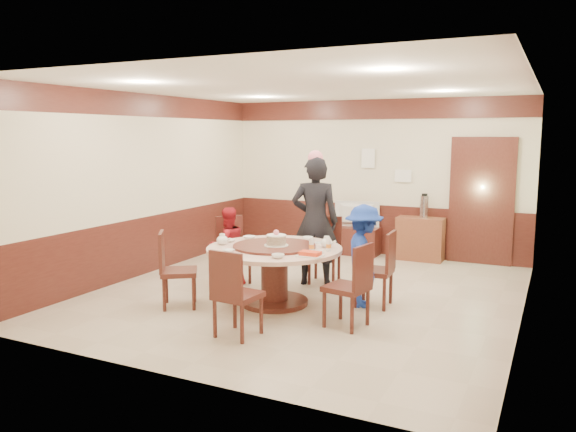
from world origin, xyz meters
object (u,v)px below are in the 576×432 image
at_px(tv_stand, 356,241).
at_px(side_cabinet, 420,239).
at_px(person_standing, 315,221).
at_px(person_blue, 364,256).
at_px(banquet_table, 274,264).
at_px(person_red, 228,246).
at_px(thermos, 424,207).
at_px(television, 356,214).
at_px(shrimp_platter, 310,254).
at_px(birthday_cake, 276,240).

distance_m(tv_stand, side_cabinet, 1.18).
height_order(person_standing, person_blue, person_standing).
distance_m(banquet_table, tv_stand, 3.39).
height_order(banquet_table, side_cabinet, banquet_table).
bearing_deg(tv_stand, person_standing, -86.45).
distance_m(person_red, tv_stand, 3.02).
bearing_deg(side_cabinet, thermos, 0.00).
height_order(tv_stand, television, television).
bearing_deg(banquet_table, shrimp_platter, -26.54).
bearing_deg(television, person_red, 60.37).
relative_size(person_red, television, 1.40).
height_order(banquet_table, shrimp_platter, shrimp_platter).
xyz_separation_m(tv_stand, television, (-0.00, 0.00, 0.48)).
xyz_separation_m(person_red, side_cabinet, (2.15, 2.86, -0.19)).
relative_size(person_standing, birthday_cake, 6.06).
relative_size(banquet_table, birthday_cake, 5.63).
distance_m(television, side_cabinet, 1.22).
height_order(birthday_cake, side_cabinet, birthday_cake).
xyz_separation_m(banquet_table, television, (-0.06, 3.38, 0.20)).
bearing_deg(birthday_cake, side_cabinet, 72.87).
bearing_deg(television, shrimp_platter, 90.26).
bearing_deg(thermos, person_standing, -115.34).
xyz_separation_m(shrimp_platter, side_cabinet, (0.47, 3.73, -0.40)).
height_order(side_cabinet, thermos, thermos).
bearing_deg(person_blue, tv_stand, -7.98).
relative_size(shrimp_platter, thermos, 0.79).
relative_size(banquet_table, person_standing, 0.93).
xyz_separation_m(person_red, tv_stand, (0.99, 2.83, -0.32)).
bearing_deg(banquet_table, person_red, 152.39).
bearing_deg(person_standing, banquet_table, 67.15).
bearing_deg(tv_stand, person_red, -109.18).
xyz_separation_m(person_standing, shrimp_platter, (0.56, -1.45, -0.15)).
xyz_separation_m(banquet_table, person_red, (-1.05, 0.55, 0.04)).
xyz_separation_m(banquet_table, person_standing, (0.08, 1.13, 0.40)).
bearing_deg(person_standing, television, -105.30).
bearing_deg(side_cabinet, person_red, -126.95).
relative_size(banquet_table, side_cabinet, 2.17).
bearing_deg(person_blue, banquet_table, 82.99).
distance_m(banquet_table, television, 3.39).
distance_m(person_red, side_cabinet, 3.59).
bearing_deg(shrimp_platter, birthday_cake, 154.50).
relative_size(person_red, shrimp_platter, 3.80).
bearing_deg(tv_stand, person_blue, -69.34).
bearing_deg(thermos, person_blue, -91.92).
distance_m(birthday_cake, shrimp_platter, 0.66).
relative_size(person_red, thermos, 3.00).
bearing_deg(person_blue, birthday_cake, 85.60).
relative_size(person_standing, shrimp_platter, 6.22).
bearing_deg(side_cabinet, tv_stand, -178.53).
xyz_separation_m(television, thermos, (1.22, 0.03, 0.21)).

